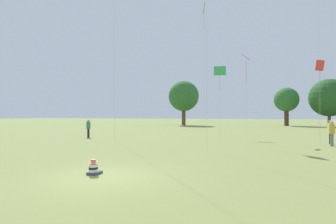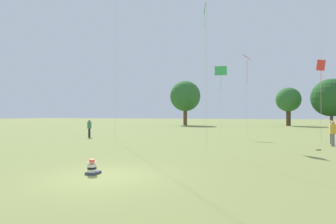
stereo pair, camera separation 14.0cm
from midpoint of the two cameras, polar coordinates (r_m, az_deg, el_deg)
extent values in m
plane|color=olive|center=(9.99, -13.55, -13.40)|extent=(300.00, 300.00, 0.00)
cube|color=#383D56|center=(10.40, -15.58, -12.61)|extent=(0.42, 0.51, 0.10)
cylinder|color=silver|center=(10.29, -15.85, -11.64)|extent=(0.33, 0.33, 0.29)
cylinder|color=black|center=(10.29, -15.85, -11.64)|extent=(0.35, 0.35, 0.08)
sphere|color=#DBAD89|center=(10.24, -15.84, -10.37)|extent=(0.20, 0.20, 0.20)
cylinder|color=#E0665B|center=(10.24, -15.84, -10.35)|extent=(0.35, 0.35, 0.01)
cylinder|color=#E0665B|center=(10.24, -15.84, -10.12)|extent=(0.21, 0.21, 0.09)
cylinder|color=black|center=(23.59, 32.18, -4.86)|extent=(0.19, 0.19, 0.89)
cylinder|color=silver|center=(23.54, 32.17, -2.92)|extent=(0.35, 0.35, 0.71)
sphere|color=#A37556|center=(23.53, 32.16, -1.81)|extent=(0.24, 0.24, 0.24)
cylinder|color=slate|center=(21.93, 32.40, -5.21)|extent=(0.29, 0.29, 0.87)
cylinder|color=gold|center=(21.89, 32.39, -3.17)|extent=(0.53, 0.53, 0.69)
sphere|color=tan|center=(21.87, 32.38, -2.00)|extent=(0.24, 0.24, 0.24)
cylinder|color=black|center=(27.13, -16.61, -4.40)|extent=(0.26, 0.26, 0.87)
cylinder|color=#387A51|center=(27.09, -16.60, -2.76)|extent=(0.47, 0.47, 0.69)
sphere|color=tan|center=(27.08, -16.60, -1.83)|extent=(0.24, 0.24, 0.24)
cylinder|color=#BCB7A8|center=(16.14, 8.66, 12.36)|extent=(0.01, 0.01, 11.68)
cylinder|color=#BCB7A8|center=(29.48, 30.35, 10.57)|extent=(0.01, 0.01, 15.82)
cube|color=red|center=(23.40, 30.49, 8.78)|extent=(0.74, 0.62, 0.80)
cylinder|color=red|center=(23.28, 30.50, 6.89)|extent=(0.02, 0.02, 0.99)
cylinder|color=#BCB7A8|center=(23.10, 30.54, 1.40)|extent=(0.01, 0.01, 6.01)
cylinder|color=#BCB7A8|center=(24.81, -11.23, 19.19)|extent=(0.01, 0.01, 21.26)
cube|color=green|center=(28.65, 11.55, 8.81)|extent=(1.35, 0.87, 1.09)
cylinder|color=green|center=(28.46, 11.56, 6.22)|extent=(0.02, 0.02, 1.73)
cylinder|color=#BCB7A8|center=(28.28, 11.57, 1.88)|extent=(0.01, 0.01, 6.92)
cube|color=red|center=(25.13, 16.96, 11.34)|extent=(0.76, 0.88, 0.51)
cylinder|color=red|center=(24.88, 16.98, 8.34)|extent=(0.02, 0.02, 2.11)
cylinder|color=#BCB7A8|center=(24.62, 16.99, 2.86)|extent=(0.01, 0.01, 7.42)
cube|color=green|center=(27.39, 8.15, 21.37)|extent=(0.39, 0.98, 0.95)
cylinder|color=green|center=(26.98, 8.15, 19.09)|extent=(0.02, 0.02, 1.64)
cylinder|color=#BCB7A8|center=(25.70, 8.17, 8.36)|extent=(0.01, 0.01, 12.48)
cylinder|color=brown|center=(57.71, 32.09, -1.01)|extent=(0.55, 0.55, 3.56)
sphere|color=#235123|center=(57.80, 32.07, 2.68)|extent=(7.07, 7.07, 7.07)
cylinder|color=#473323|center=(59.46, 24.80, -0.79)|extent=(0.89, 0.89, 4.08)
sphere|color=#2D662D|center=(59.55, 24.78, 2.49)|extent=(4.97, 4.97, 4.97)
cylinder|color=brown|center=(57.39, 3.84, -0.61)|extent=(0.82, 0.82, 4.58)
sphere|color=#2D662D|center=(57.55, 3.84, 3.49)|extent=(6.64, 6.64, 6.64)
camera|label=1|loc=(0.07, -89.76, 0.00)|focal=28.00mm
camera|label=2|loc=(0.07, 90.24, 0.00)|focal=28.00mm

